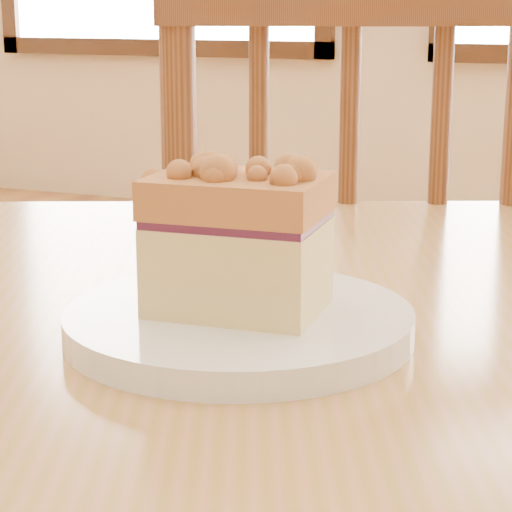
{
  "coord_description": "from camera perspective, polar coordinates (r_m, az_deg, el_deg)",
  "views": [
    {
      "loc": [
        0.4,
        -0.39,
        0.96
      ],
      "look_at": [
        0.15,
        0.21,
        0.8
      ],
      "focal_mm": 70.0,
      "sensor_mm": 36.0,
      "label": 1
    }
  ],
  "objects": [
    {
      "name": "plate",
      "position": [
        0.66,
        -1.0,
        -3.92
      ],
      "size": [
        0.23,
        0.23,
        0.02
      ],
      "color": "white",
      "rests_on": "cafe_table_main"
    },
    {
      "name": "cafe_chair_main",
      "position": [
        1.33,
        4.64,
        -5.63
      ],
      "size": [
        0.59,
        0.59,
        1.02
      ],
      "rotation": [
        0.0,
        0.0,
        3.5
      ],
      "color": "brown",
      "rests_on": "ground"
    },
    {
      "name": "cake_slice",
      "position": [
        0.64,
        -1.23,
        1.52
      ],
      "size": [
        0.12,
        0.09,
        0.11
      ],
      "rotation": [
        0.0,
        0.0,
        0.07
      ],
      "color": "#E1C27F",
      "rests_on": "plate"
    },
    {
      "name": "cafe_table_main",
      "position": [
        0.74,
        -13.94,
        -10.35
      ],
      "size": [
        1.55,
        1.31,
        0.75
      ],
      "rotation": [
        0.0,
        0.0,
        0.4
      ],
      "color": "#B17644",
      "rests_on": "ground"
    }
  ]
}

